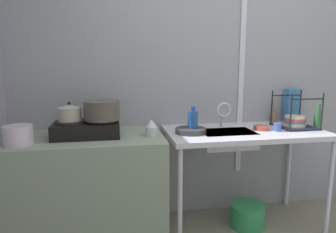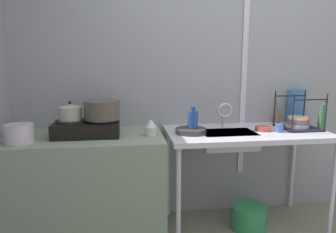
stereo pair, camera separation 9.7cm
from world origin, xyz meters
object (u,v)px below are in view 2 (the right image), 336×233
cup_by_rack (279,128)px  small_bowl_on_drainboard (263,129)px  percolator (151,127)px  bottle_by_rack (322,119)px  utensil_jar (277,118)px  sink_basin (228,140)px  stove (87,128)px  pot_on_right_burner (102,110)px  bottle_by_sink (193,122)px  pot_on_left_burner (70,112)px  faucet (225,112)px  bucket_on_floor (248,217)px  pot_beside_stove (19,134)px  frying_pan (191,131)px  dish_rack (298,123)px  cereal_box (296,106)px

cup_by_rack → small_bowl_on_drainboard: size_ratio=0.53×
percolator → bottle_by_rack: bearing=1.1°
utensil_jar → small_bowl_on_drainboard: bearing=-133.5°
sink_basin → cup_by_rack: 0.43m
stove → pot_on_right_burner: pot_on_right_burner is taller
stove → utensil_jar: utensil_jar is taller
sink_basin → bottle_by_sink: bottle_by_sink is taller
pot_on_left_burner → bottle_by_sink: (0.96, -0.02, -0.10)m
faucet → bottle_by_sink: size_ratio=1.04×
pot_on_right_burner → percolator: 0.40m
bucket_on_floor → percolator: bearing=-178.7°
pot_beside_stove → bottle_by_sink: (1.29, 0.14, 0.03)m
pot_on_right_burner → faucet: 1.03m
sink_basin → frying_pan: (-0.31, 0.00, 0.08)m
cup_by_rack → utensil_jar: size_ratio=0.32×
small_bowl_on_drainboard → bucket_on_floor: 0.79m
faucet → dish_rack: 0.65m
bottle_by_sink → bucket_on_floor: bearing=-1.7°
small_bowl_on_drainboard → bottle_by_rack: 0.53m
stove → faucet: 1.16m
pot_beside_stove → bottle_by_sink: size_ratio=0.90×
pot_on_right_burner → bottle_by_sink: size_ratio=1.25×
percolator → utensil_jar: size_ratio=0.61×
percolator → bottle_by_rack: 1.47m
faucet → utensil_jar: bearing=17.1°
cereal_box → bottle_by_sink: bearing=-172.2°
frying_pan → bucket_on_floor: bearing=-1.4°
sink_basin → cereal_box: size_ratio=1.39×
pot_beside_stove → frying_pan: bearing=6.2°
faucet → small_bowl_on_drainboard: (0.29, -0.12, -0.13)m
frying_pan → pot_beside_stove: bearing=-173.8°
pot_on_right_burner → small_bowl_on_drainboard: size_ratio=2.15×
bottle_by_sink → cereal_box: 1.11m
stove → cup_by_rack: (1.55, -0.08, -0.03)m
cereal_box → utensil_jar: 0.21m
pot_on_left_burner → small_bowl_on_drainboard: size_ratio=1.38×
percolator → bucket_on_floor: percolator is taller
pot_on_left_burner → dish_rack: (1.91, 0.04, -0.14)m
pot_beside_stove → small_bowl_on_drainboard: pot_beside_stove is taller
pot_beside_stove → frying_pan: pot_beside_stove is taller
pot_on_right_burner → pot_beside_stove: pot_on_right_burner is taller
percolator → utensil_jar: (1.23, 0.34, -0.01)m
bucket_on_floor → utensil_jar: bearing=40.2°
frying_pan → bottle_by_rack: bottle_by_rack is taller
pot_on_left_burner → bottle_by_rack: (2.09, -0.03, -0.10)m
frying_pan → cup_by_rack: 0.73m
pot_on_right_burner → frying_pan: 0.73m
sink_basin → cereal_box: bearing=21.8°
faucet → bottle_by_sink: (-0.31, -0.13, -0.05)m
stove → pot_on_left_burner: bearing=180.0°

